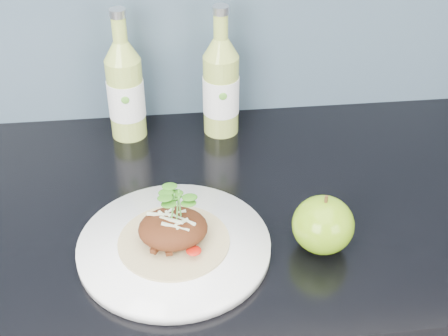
{
  "coord_description": "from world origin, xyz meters",
  "views": [
    {
      "loc": [
        -0.06,
        0.9,
        1.53
      ],
      "look_at": [
        0.02,
        1.64,
        1.0
      ],
      "focal_mm": 50.0,
      "sensor_mm": 36.0,
      "label": 1
    }
  ],
  "objects_px": {
    "cider_bottle_left": "(125,90)",
    "cider_bottle_right": "(221,87)",
    "green_apple": "(323,225)",
    "dinner_plate": "(174,246)"
  },
  "relations": [
    {
      "from": "dinner_plate",
      "to": "cider_bottle_right",
      "type": "bearing_deg",
      "value": 72.27
    },
    {
      "from": "green_apple",
      "to": "cider_bottle_left",
      "type": "height_order",
      "value": "cider_bottle_left"
    },
    {
      "from": "green_apple",
      "to": "cider_bottle_right",
      "type": "bearing_deg",
      "value": 108.13
    },
    {
      "from": "cider_bottle_left",
      "to": "cider_bottle_right",
      "type": "bearing_deg",
      "value": -1.36
    },
    {
      "from": "green_apple",
      "to": "cider_bottle_right",
      "type": "height_order",
      "value": "cider_bottle_right"
    },
    {
      "from": "dinner_plate",
      "to": "cider_bottle_right",
      "type": "distance_m",
      "value": 0.35
    },
    {
      "from": "dinner_plate",
      "to": "cider_bottle_left",
      "type": "distance_m",
      "value": 0.35
    },
    {
      "from": "dinner_plate",
      "to": "green_apple",
      "type": "height_order",
      "value": "green_apple"
    },
    {
      "from": "green_apple",
      "to": "cider_bottle_right",
      "type": "relative_size",
      "value": 0.4
    },
    {
      "from": "green_apple",
      "to": "cider_bottle_left",
      "type": "relative_size",
      "value": 0.4
    }
  ]
}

